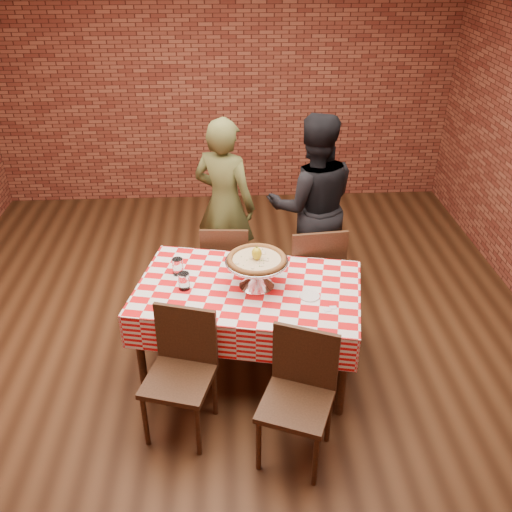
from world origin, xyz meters
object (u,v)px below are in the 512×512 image
water_glass_right (178,266)px  diner_olive (225,205)px  diner_black (312,206)px  water_glass_left (184,281)px  chair_near_left (179,380)px  chair_far_right (311,269)px  chair_far_left (227,264)px  chair_near_right (296,404)px  table (249,328)px  pizza_stand (257,273)px  pizza (257,260)px  condiment_caddy (260,257)px

water_glass_right → diner_olive: diner_olive is taller
diner_olive → diner_black: diner_black is taller
water_glass_left → chair_near_left: 0.73m
chair_far_right → diner_black: bearing=-102.3°
water_glass_left → diner_black: 1.58m
chair_far_left → diner_olive: size_ratio=0.53×
water_glass_right → chair_near_right: bearing=-54.5°
table → chair_far_right: chair_far_right is taller
water_glass_left → diner_olive: 1.31m
water_glass_right → table: bearing=-21.7°
pizza_stand → water_glass_left: bearing=-177.8°
pizza → diner_black: diner_black is taller
pizza → chair_near_right: (0.20, -0.92, -0.52)m
diner_black → chair_far_left: bearing=19.3°
water_glass_right → water_glass_left: bearing=-74.0°
chair_far_right → diner_black: diner_black is taller
table → chair_far_left: chair_far_left is taller
table → water_glass_left: 0.65m
pizza → water_glass_left: (-0.53, -0.02, -0.15)m
pizza_stand → pizza: bearing=0.0°
chair_far_right → diner_olive: bearing=-44.9°
chair_near_left → chair_far_right: (1.07, 1.30, 0.02)m
water_glass_left → chair_far_left: 0.98m
chair_near_right → chair_far_right: (0.32, 1.57, 0.02)m
water_glass_right → chair_far_left: 0.83m
pizza → water_glass_right: size_ratio=3.32×
water_glass_left → diner_olive: bearing=76.6°
chair_near_right → diner_olive: size_ratio=0.55×
pizza → chair_far_right: (0.51, 0.65, -0.50)m
condiment_caddy → chair_far_right: 0.69m
pizza_stand → diner_black: size_ratio=0.28×
pizza_stand → diner_olive: bearing=100.4°
table → chair_near_right: size_ratio=1.78×
chair_far_left → table: bearing=105.0°
condiment_caddy → chair_near_right: chair_near_right is taller
chair_near_right → pizza_stand: bearing=124.1°
condiment_caddy → chair_far_left: (-0.26, 0.53, -0.38)m
chair_far_right → diner_black: 0.61m
water_glass_left → water_glass_right: 0.22m
chair_near_left → chair_far_right: bearing=66.9°
water_glass_left → condiment_caddy: size_ratio=1.01×
water_glass_left → chair_far_left: (0.31, 0.84, -0.38)m
condiment_caddy → chair_far_right: chair_far_right is taller
pizza_stand → chair_far_left: (-0.23, 0.82, -0.42)m
water_glass_right → pizza_stand: bearing=-17.4°
chair_far_left → diner_olive: 0.57m
table → diner_black: size_ratio=0.94×
water_glass_right → chair_far_right: (1.11, 0.46, -0.35)m
water_glass_left → diner_olive: diner_olive is taller
chair_near_left → water_glass_right: bearing=108.8°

